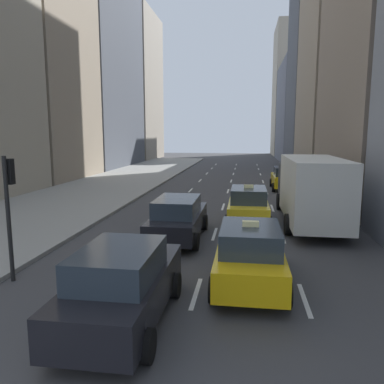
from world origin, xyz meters
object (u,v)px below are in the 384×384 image
taxi_lead (285,178)px  sedan_black_near (123,284)px  box_truck (309,188)px  taxi_third (248,205)px  traffic_light_pole (9,198)px  sedan_silver_behind (178,218)px  taxi_second (250,254)px

taxi_lead → sedan_black_near: taxi_lead is taller
taxi_lead → box_truck: (0.00, -10.98, 0.83)m
taxi_third → traffic_light_pole: traffic_light_pole is taller
sedan_silver_behind → taxi_second: bearing=-56.7°
taxi_lead → taxi_third: size_ratio=1.00×
taxi_second → taxi_third: bearing=90.0°
traffic_light_pole → taxi_lead: bearing=63.6°
sedan_black_near → sedan_silver_behind: 6.87m
taxi_third → traffic_light_pole: (-6.75, -7.91, 1.53)m
taxi_second → traffic_light_pole: (-6.75, -0.61, 1.53)m
taxi_second → box_truck: 8.17m
taxi_second → taxi_lead: bearing=81.4°
sedan_silver_behind → traffic_light_pole: traffic_light_pole is taller
taxi_second → sedan_black_near: (-2.80, -2.61, 0.03)m
sedan_black_near → traffic_light_pole: 4.67m
taxi_second → sedan_silver_behind: (-2.80, 4.26, -0.01)m
taxi_lead → box_truck: size_ratio=0.52×
taxi_lead → sedan_silver_behind: size_ratio=0.90×
sedan_black_near → sedan_silver_behind: size_ratio=0.94×
sedan_black_near → sedan_silver_behind: sedan_black_near is taller
taxi_second → traffic_light_pole: traffic_light_pole is taller
sedan_black_near → box_truck: (5.60, 10.25, 0.80)m
taxi_second → taxi_third: (0.00, 7.29, 0.00)m
sedan_black_near → box_truck: box_truck is taller
traffic_light_pole → box_truck: bearing=40.8°
sedan_black_near → traffic_light_pole: size_ratio=1.26×
taxi_third → sedan_black_near: (-2.80, -9.90, 0.03)m
box_truck → traffic_light_pole: 12.64m
taxi_lead → taxi_third: 11.67m
sedan_black_near → sedan_silver_behind: (0.00, 6.87, -0.04)m
sedan_black_near → box_truck: size_ratio=0.54×
sedan_black_near → taxi_third: bearing=74.2°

